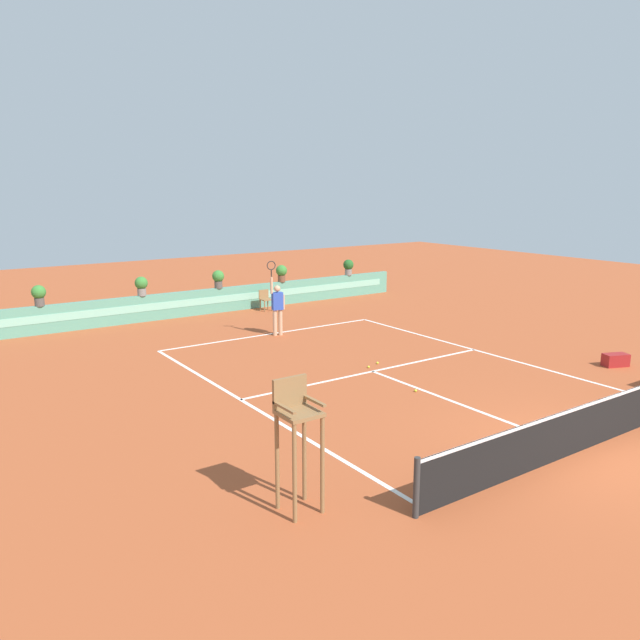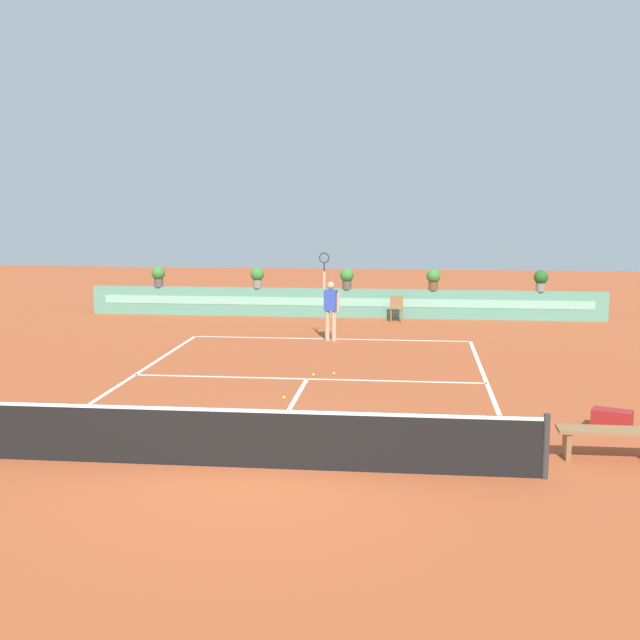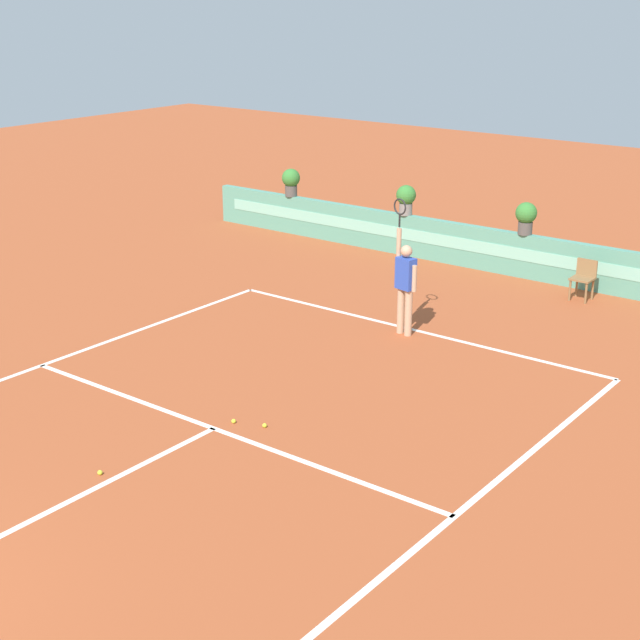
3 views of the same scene
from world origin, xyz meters
TOP-DOWN VIEW (x-y plane):
  - ground_plane at (0.00, 6.00)m, footprint 60.00×60.00m
  - court_lines at (0.00, 6.72)m, footprint 8.32×11.94m
  - net at (0.00, 0.00)m, footprint 8.92×0.10m
  - back_wall_barrier at (0.00, 16.39)m, footprint 18.00×0.21m
  - ball_kid_chair at (1.88, 15.66)m, footprint 0.44×0.44m
  - bench_courtside at (5.55, 1.05)m, footprint 1.60×0.44m
  - gear_bag at (6.04, 2.86)m, footprint 0.78×0.59m
  - tennis_player at (0.04, 11.59)m, footprint 0.61×0.29m
  - tennis_ball_near_baseline at (-0.24, 4.43)m, footprint 0.07×0.07m
  - tennis_ball_mid_court at (0.58, 6.89)m, footprint 0.07×0.07m
  - tennis_ball_by_sideline at (0.11, 6.72)m, footprint 0.07×0.07m
  - potted_plant_left at (-3.02, 16.39)m, footprint 0.48×0.48m
  - potted_plant_far_right at (6.74, 16.39)m, footprint 0.48×0.48m
  - potted_plant_centre at (0.14, 16.39)m, footprint 0.48×0.48m
  - potted_plant_far_left at (-6.61, 16.39)m, footprint 0.48×0.48m
  - potted_plant_right at (3.12, 16.39)m, footprint 0.48×0.48m

SIDE VIEW (x-z plane):
  - ground_plane at x=0.00m, z-range 0.00..0.00m
  - court_lines at x=0.00m, z-range 0.00..0.01m
  - tennis_ball_near_baseline at x=-0.24m, z-range 0.00..0.07m
  - tennis_ball_mid_court at x=0.58m, z-range 0.00..0.07m
  - tennis_ball_by_sideline at x=0.11m, z-range 0.00..0.07m
  - gear_bag at x=6.04m, z-range 0.00..0.36m
  - bench_courtside at x=5.55m, z-range 0.12..0.63m
  - ball_kid_chair at x=1.88m, z-range 0.05..0.90m
  - back_wall_barrier at x=0.00m, z-range 0.00..1.00m
  - net at x=0.00m, z-range 0.01..1.01m
  - tennis_player at x=0.04m, z-range -0.24..2.34m
  - potted_plant_left at x=-3.02m, z-range 1.05..1.78m
  - potted_plant_far_right at x=6.74m, z-range 1.05..1.78m
  - potted_plant_centre at x=0.14m, z-range 1.05..1.78m
  - potted_plant_far_left at x=-6.61m, z-range 1.05..1.78m
  - potted_plant_right at x=3.12m, z-range 1.05..1.78m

